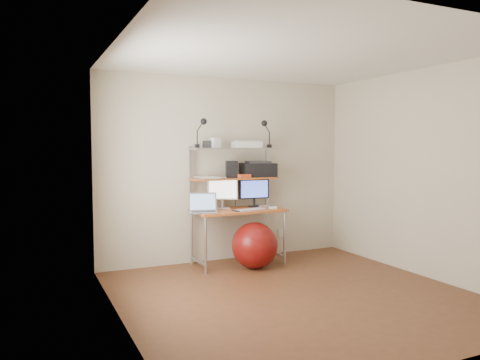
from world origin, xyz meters
The scene contains 20 objects.
room centered at (0.00, 0.00, 1.25)m, with size 3.60×3.60×3.60m.
computer_desk centered at (0.00, 1.50, 0.96)m, with size 1.20×0.60×1.57m.
wall_outlet centered at (0.85, 1.79, 0.30)m, with size 0.08×0.01×0.12m, color silver.
monitor_silver centered at (-0.16, 1.59, 0.98)m, with size 0.40×0.20×0.46m.
monitor_black centered at (0.31, 1.59, 0.96)m, with size 0.44×0.13×0.44m.
laptop centered at (-0.53, 1.35, 0.79)m, with size 0.42×0.37×0.31m.
keyboard centered at (0.12, 1.32, 0.75)m, with size 0.41×0.12×0.01m, color silver.
mouse centered at (0.46, 1.32, 0.75)m, with size 0.10×0.06×0.03m, color silver.
mac_mini centered at (0.42, 1.51, 0.76)m, with size 0.18×0.18×0.03m, color #B8B7BC.
phone centered at (-0.09, 1.30, 0.75)m, with size 0.07×0.13×0.01m, color black.
printer centered at (0.38, 1.61, 1.25)m, with size 0.50×0.37×0.22m.
nas_cube centered at (-0.03, 1.59, 1.26)m, with size 0.15×0.15×0.22m, color black.
red_box centered at (0.10, 1.49, 1.17)m, with size 0.17×0.11×0.05m, color #CF4421.
scanner centered at (0.17, 1.54, 1.60)m, with size 0.37×0.25×0.10m.
box_white centered at (-0.27, 1.55, 1.62)m, with size 0.11×0.09×0.13m, color silver.
box_grey centered at (-0.37, 1.59, 1.60)m, with size 0.09×0.09×0.09m, color #2C2C2F.
clip_lamp_left centered at (-0.47, 1.51, 1.83)m, with size 0.15×0.08×0.38m.
clip_lamp_right centered at (0.43, 1.49, 1.82)m, with size 0.15×0.08×0.37m.
exercise_ball centered at (0.11, 1.17, 0.30)m, with size 0.59×0.59×0.59m, color maroon.
paper_stack centered at (-0.38, 1.57, 1.16)m, with size 0.36×0.41×0.02m.
Camera 1 is at (-2.57, -4.13, 1.56)m, focal length 35.00 mm.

